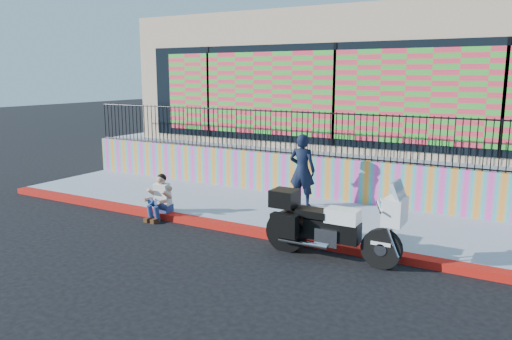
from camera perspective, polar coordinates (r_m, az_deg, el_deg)
The scene contains 10 objects.
ground at distance 10.77m, azimuth 0.48°, elevation -7.53°, with size 90.00×90.00×0.00m, color black.
red_curb at distance 10.75m, azimuth 0.48°, elevation -7.15°, with size 16.00×0.30×0.15m, color #B7130D.
sidewalk at distance 12.15m, azimuth 4.32°, elevation -5.05°, with size 16.00×3.00×0.15m, color #909BAD.
mural_wall at distance 13.43m, azimuth 7.31°, elevation -0.83°, with size 16.00×0.20×1.10m, color #F841AF.
metal_fence at distance 13.24m, azimuth 7.43°, elevation 4.05°, with size 15.80×0.04×1.20m, color black, non-canonical shape.
elevated_platform at distance 18.18m, azimuth 13.52°, elevation 1.78°, with size 16.00×10.00×1.25m, color #909BAD.
storefront_building at distance 17.76m, azimuth 13.69°, elevation 10.07°, with size 14.00×8.06×4.00m.
police_motorcycle at distance 9.41m, azimuth 8.43°, elevation -6.06°, with size 2.60×0.86×1.62m.
police_officer at distance 12.44m, azimuth 5.30°, elevation -0.03°, with size 0.66×0.44×1.82m, color black.
seated_man at distance 12.05m, azimuth -11.06°, elevation -3.51°, with size 0.54×0.71×1.06m.
Camera 1 is at (5.02, -8.91, 3.39)m, focal length 35.00 mm.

